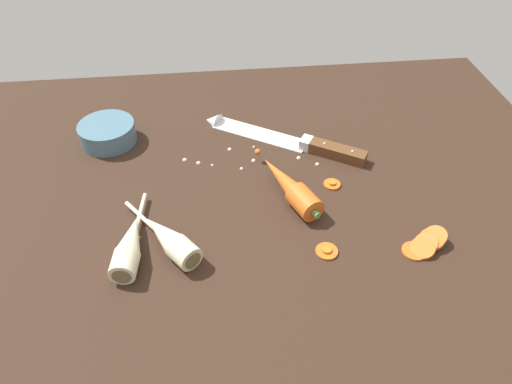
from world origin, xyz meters
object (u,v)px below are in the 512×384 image
Objects in this scene: parsnip_front at (169,239)px; parsnip_mid_left at (130,245)px; chefs_knife at (279,138)px; carrot_slice_stack at (426,244)px; prep_bowl at (107,132)px; whole_carrot at (290,186)px; carrot_slice_stray_mid at (332,184)px; carrot_slice_stray_near at (327,250)px.

parsnip_front and parsnip_mid_left have the same top height.
parsnip_front reaches higher than chefs_knife.
prep_bowl is (-52.52, 34.13, 1.32)cm from carrot_slice_stack.
chefs_knife is 16.43cm from whole_carrot.
prep_bowl is at bearing 156.47° from carrot_slice_stray_mid.
carrot_slice_stray_near is (-15.52, 0.75, -0.46)cm from carrot_slice_stack.
parsnip_front is at bearing -157.65° from carrot_slice_stray_mid.
carrot_slice_stray_mid is (4.42, 15.35, -0.00)cm from carrot_slice_stray_near.
parsnip_front is 1.45× the size of prep_bowl.
parsnip_front is 32.44cm from prep_bowl.
whole_carrot reaches higher than carrot_slice_stray_mid.
parsnip_mid_left is 2.42× the size of carrot_slice_stack.
chefs_knife is 1.95× the size of parsnip_front.
parsnip_front reaches higher than carrot_slice_stray_near.
carrot_slice_stack reaches higher than carrot_slice_stray_mid.
parsnip_front is 5.27× the size of carrot_slice_stray_mid.
parsnip_mid_left is 5.30× the size of carrot_slice_stray_near.
whole_carrot reaches higher than parsnip_mid_left.
carrot_slice_stray_near is at bearing -8.48° from parsnip_front.
chefs_knife is 10.27× the size of carrot_slice_stray_mid.
whole_carrot is 22.77cm from parsnip_front.
prep_bowl reaches higher than carrot_slice_stray_mid.
carrot_slice_stack is 0.69× the size of prep_bowl.
whole_carrot reaches higher than parsnip_front.
parsnip_mid_left is at bearing -77.12° from prep_bowl.
chefs_knife is 38.15cm from parsnip_mid_left.
chefs_knife is 8.92× the size of carrot_slice_stray_near.
carrot_slice_stack is 15.54cm from carrot_slice_stray_near.
carrot_slice_stray_mid is 45.22cm from prep_bowl.
whole_carrot is at bearing 25.96° from parsnip_front.
whole_carrot is 8.47cm from carrot_slice_stray_mid.
parsnip_mid_left is (-5.90, -0.64, 0.00)cm from parsnip_front.
parsnip_mid_left reaches higher than chefs_knife.
carrot_slice_stack is at bearing -4.65° from parsnip_mid_left.
whole_carrot is 5.39× the size of carrot_slice_stray_near.
parsnip_front is (-21.05, -26.32, 1.33)cm from chefs_knife.
carrot_slice_stack is at bearing -2.75° from carrot_slice_stray_near.
whole_carrot is at bearing 143.29° from carrot_slice_stack.
carrot_slice_stack is at bearing -36.71° from whole_carrot.
parsnip_mid_left reaches higher than carrot_slice_stray_mid.
prep_bowl is (-37.01, 33.38, 1.79)cm from carrot_slice_stray_near.
parsnip_mid_left is (-26.37, -10.61, -0.12)cm from whole_carrot.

